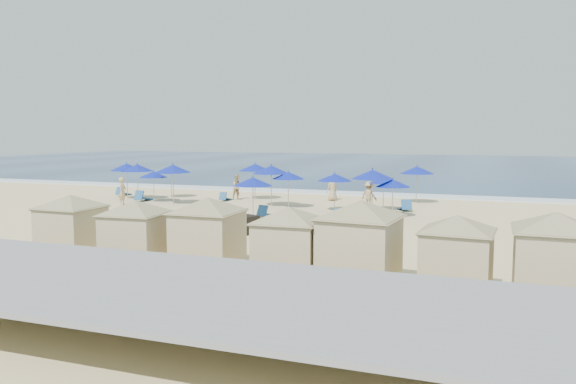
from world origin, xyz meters
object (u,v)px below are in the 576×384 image
Objects in this scene: umbrella_1 at (154,174)px; umbrella_11 at (393,183)px; umbrella_13 at (171,170)px; beachgoer_1 at (238,187)px; cabana_1 at (136,225)px; umbrella_9 at (417,170)px; cabana_3 at (289,235)px; cabana_5 at (457,245)px; cabana_6 at (555,247)px; umbrella_0 at (127,167)px; umbrella_5 at (271,170)px; beachgoer_0 at (123,191)px; beachgoer_3 at (332,188)px; umbrella_8 at (335,177)px; trash_bin at (247,225)px; cabana_4 at (360,233)px; umbrella_12 at (384,180)px; cabana_0 at (71,218)px; umbrella_3 at (173,169)px; umbrella_4 at (255,167)px; umbrella_2 at (137,168)px; umbrella_7 at (288,175)px; cabana_2 at (208,224)px; beachgoer_2 at (369,195)px; umbrella_10 at (372,174)px.

umbrella_1 is 16.16m from umbrella_11.
umbrella_13 is 5.15m from beachgoer_1.
cabana_1 reaches higher than umbrella_9.
cabana_1 is 0.98× the size of cabana_3.
umbrella_9 reaches higher than umbrella_13.
umbrella_11 is at bearing 106.52° from cabana_5.
cabana_6 reaches higher than umbrella_0.
umbrella_9 is (8.29, 4.85, -0.14)m from umbrella_5.
beachgoer_0 is (-23.89, 13.68, -0.70)m from cabana_6.
umbrella_0 is at bearing -41.63° from beachgoer_3.
cabana_6 is 21.90m from umbrella_9.
umbrella_13 is (-12.88, 2.97, -0.05)m from umbrella_8.
umbrella_13 is (-11.06, 11.37, 1.55)m from trash_bin.
cabana_5 is at bearing -41.54° from umbrella_13.
umbrella_12 is at bearing 98.20° from cabana_4.
trash_bin is at bearing 59.79° from cabana_0.
umbrella_5 reaches higher than trash_bin.
umbrella_8 is at bearing 100.32° from cabana_3.
cabana_4 reaches higher than umbrella_3.
cabana_6 is at bearing -48.51° from umbrella_4.
cabana_4 is 2.11× the size of umbrella_11.
cabana_3 is 1.53× the size of umbrella_5.
umbrella_2 is 7.03m from beachgoer_1.
trash_bin is 13.52m from beachgoer_3.
umbrella_4 reaches higher than cabana_1.
umbrella_4 is (-9.61, 19.52, 0.76)m from cabana_3.
trash_bin is 9.69m from umbrella_5.
cabana_0 is at bearing -99.70° from umbrella_7.
cabana_4 is 17.94m from umbrella_7.
umbrella_4 is 1.11× the size of umbrella_8.
umbrella_3 is 1.04× the size of umbrella_4.
cabana_5 is (8.00, -0.23, -0.10)m from cabana_2.
umbrella_0 is 18.97m from umbrella_11.
umbrella_5 is 1.18× the size of umbrella_13.
cabana_6 is at bearing 141.28° from beachgoer_2.
cabana_6 is at bearing -132.79° from beachgoer_0.
umbrella_10 is (9.21, -4.96, 0.09)m from umbrella_4.
cabana_0 is 16.29m from umbrella_8.
umbrella_5 reaches higher than umbrella_9.
cabana_5 is 17.22m from umbrella_8.
umbrella_11 is 17.20m from beachgoer_0.
umbrella_0 is (-13.45, 9.51, 1.82)m from trash_bin.
cabana_2 reaches higher than beachgoer_3.
umbrella_12 is 1.47m from beachgoer_2.
beachgoer_0 is at bearing -157.49° from umbrella_9.
cabana_4 is 1.71× the size of umbrella_5.
umbrella_3 is 1.00× the size of umbrella_10.
cabana_3 is at bearing -45.85° from umbrella_1.
cabana_2 is 1.07× the size of cabana_5.
trash_bin is at bearing -42.37° from umbrella_3.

